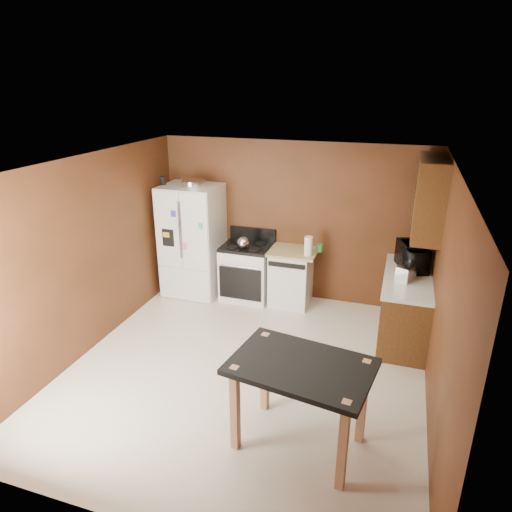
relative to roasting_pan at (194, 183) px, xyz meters
The scene contains 18 objects.
floor 3.00m from the roasting_pan, 51.44° to the right, with size 4.50×4.50×0.00m, color silver.
ceiling 2.46m from the roasting_pan, 51.44° to the right, with size 4.50×4.50×0.00m, color white.
wall_back 1.64m from the roasting_pan, 15.06° to the left, with size 4.20×4.20×0.00m, color #5D2C18.
wall_front 4.40m from the roasting_pan, 70.20° to the right, with size 4.20×4.20×0.00m, color #5D2C18.
wall_left 2.04m from the roasting_pan, 108.60° to the right, with size 4.50×4.50×0.00m, color #5D2C18.
wall_right 4.07m from the roasting_pan, 27.38° to the right, with size 4.50×4.50×0.00m, color #5D2C18.
roasting_pan is the anchor object (origin of this frame).
pen_cup 0.50m from the roasting_pan, behind, with size 0.09×0.09×0.13m, color black.
kettle 1.19m from the roasting_pan, ahead, with size 0.19×0.19×0.19m, color silver.
paper_towel 2.01m from the roasting_pan, ahead, with size 0.12×0.12×0.29m, color white.
green_canister 2.17m from the roasting_pan, ahead, with size 0.10×0.10×0.11m, color green.
toaster 3.38m from the roasting_pan, ahead, with size 0.17×0.27×0.20m, color silver.
microwave 3.39m from the roasting_pan, ahead, with size 0.57×0.39×0.32m, color black.
refrigerator 0.95m from the roasting_pan, behind, with size 0.90×0.80×1.80m.
gas_range 1.62m from the roasting_pan, ahead, with size 0.76×0.68×1.10m.
dishwasher 2.09m from the roasting_pan, ahead, with size 0.78×0.63×0.89m.
right_cabinets 3.47m from the roasting_pan, ahead, with size 0.63×1.58×2.45m.
island 3.85m from the roasting_pan, 50.10° to the right, with size 1.39×1.04×0.91m.
Camera 1 is at (1.59, -4.45, 3.32)m, focal length 32.00 mm.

